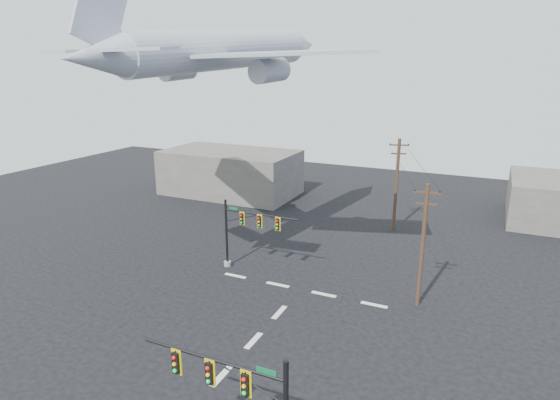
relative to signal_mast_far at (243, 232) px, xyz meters
The scene contains 8 objects.
ground 15.13m from the signal_mast_far, 66.13° to the right, with size 120.00×120.00×0.00m, color black.
lane_markings 10.67m from the signal_mast_far, 53.76° to the right, with size 14.00×21.20×0.01m.
signal_mast_far is the anchor object (origin of this frame).
utility_pole_a 14.95m from the signal_mast_far, ahead, with size 1.87×0.38×9.37m.
utility_pole_b 18.61m from the signal_mast_far, 58.03° to the left, with size 1.98×0.70×10.03m.
power_lines 15.60m from the signal_mast_far, 32.30° to the left, with size 6.83×15.84×0.03m.
airliner 15.00m from the signal_mast_far, 162.80° to the left, with size 26.75×28.44×7.62m.
building_left 25.73m from the signal_mast_far, 123.10° to the left, with size 18.00×10.00×6.00m, color #67635B.
Camera 1 is at (12.80, -19.57, 17.34)m, focal length 30.00 mm.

